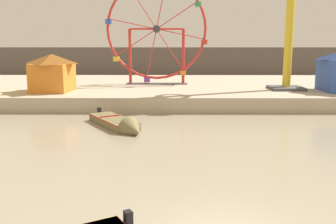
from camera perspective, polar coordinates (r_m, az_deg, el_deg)
name	(u,v)px	position (r m, az deg, el deg)	size (l,w,h in m)	color
quay_promenade	(187,90)	(38.43, 2.80, 3.29)	(110.00, 19.36, 1.17)	#B7A88E
distant_town_skyline	(182,63)	(56.25, 2.04, 7.22)	(140.00, 3.00, 4.40)	#564C47
motorboat_olive_wood	(121,125)	(24.11, -6.89, -1.87)	(4.38, 5.80, 1.46)	olive
ferris_wheel_red_frame	(157,31)	(37.87, -1.69, 11.73)	(9.69, 1.20, 10.04)	red
carnival_booth_orange_canopy	(52,72)	(33.76, -16.57, 5.63)	(3.48, 3.85, 3.10)	orange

